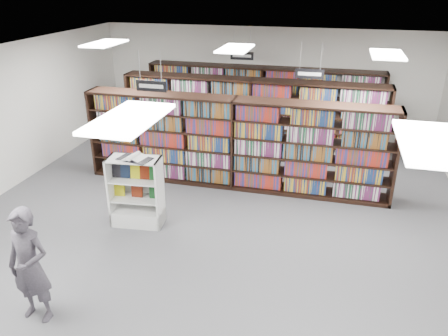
% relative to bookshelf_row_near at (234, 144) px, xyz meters
% --- Properties ---
extents(floor, '(12.00, 12.00, 0.00)m').
position_rel_bookshelf_row_near_xyz_m(floor, '(0.00, -2.00, -1.05)').
color(floor, '#4C4C51').
rests_on(floor, ground).
extents(ceiling, '(10.00, 12.00, 0.10)m').
position_rel_bookshelf_row_near_xyz_m(ceiling, '(0.00, -2.00, 2.15)').
color(ceiling, white).
rests_on(ceiling, wall_back).
extents(wall_back, '(10.00, 0.10, 3.20)m').
position_rel_bookshelf_row_near_xyz_m(wall_back, '(0.00, 4.00, 0.55)').
color(wall_back, white).
rests_on(wall_back, ground).
extents(bookshelf_row_near, '(7.00, 0.60, 2.10)m').
position_rel_bookshelf_row_near_xyz_m(bookshelf_row_near, '(0.00, 0.00, 0.00)').
color(bookshelf_row_near, black).
rests_on(bookshelf_row_near, floor).
extents(bookshelf_row_mid, '(7.00, 0.60, 2.10)m').
position_rel_bookshelf_row_near_xyz_m(bookshelf_row_mid, '(0.00, 2.00, 0.00)').
color(bookshelf_row_mid, black).
rests_on(bookshelf_row_mid, floor).
extents(bookshelf_row_far, '(7.00, 0.60, 2.10)m').
position_rel_bookshelf_row_near_xyz_m(bookshelf_row_far, '(0.00, 3.70, 0.00)').
color(bookshelf_row_far, black).
rests_on(bookshelf_row_far, floor).
extents(aisle_sign_left, '(0.65, 0.02, 0.80)m').
position_rel_bookshelf_row_near_xyz_m(aisle_sign_left, '(-1.50, -1.00, 1.48)').
color(aisle_sign_left, '#B2B2B7').
rests_on(aisle_sign_left, ceiling).
extents(aisle_sign_right, '(0.65, 0.02, 0.80)m').
position_rel_bookshelf_row_near_xyz_m(aisle_sign_right, '(1.50, 1.00, 1.48)').
color(aisle_sign_right, '#B2B2B7').
rests_on(aisle_sign_right, ceiling).
extents(aisle_sign_center, '(0.65, 0.02, 0.80)m').
position_rel_bookshelf_row_near_xyz_m(aisle_sign_center, '(-0.50, 3.00, 1.48)').
color(aisle_sign_center, '#B2B2B7').
rests_on(aisle_sign_center, ceiling).
extents(troffer_front_center, '(0.60, 1.20, 0.04)m').
position_rel_bookshelf_row_near_xyz_m(troffer_front_center, '(0.00, -5.00, 2.11)').
color(troffer_front_center, white).
rests_on(troffer_front_center, ceiling).
extents(troffer_front_right, '(0.60, 1.20, 0.04)m').
position_rel_bookshelf_row_near_xyz_m(troffer_front_right, '(3.00, -5.00, 2.11)').
color(troffer_front_right, white).
rests_on(troffer_front_right, ceiling).
extents(troffer_back_left, '(0.60, 1.20, 0.04)m').
position_rel_bookshelf_row_near_xyz_m(troffer_back_left, '(-3.00, 0.00, 2.11)').
color(troffer_back_left, white).
rests_on(troffer_back_left, ceiling).
extents(troffer_back_center, '(0.60, 1.20, 0.04)m').
position_rel_bookshelf_row_near_xyz_m(troffer_back_center, '(0.00, 0.00, 2.11)').
color(troffer_back_center, white).
rests_on(troffer_back_center, ceiling).
extents(troffer_back_right, '(0.60, 1.20, 0.04)m').
position_rel_bookshelf_row_near_xyz_m(troffer_back_right, '(3.00, 0.00, 2.11)').
color(troffer_back_right, white).
rests_on(troffer_back_right, ceiling).
extents(endcap_display, '(1.05, 0.60, 1.41)m').
position_rel_bookshelf_row_near_xyz_m(endcap_display, '(-1.46, -2.12, -0.57)').
color(endcap_display, white).
rests_on(endcap_display, floor).
extents(open_book, '(0.69, 0.48, 0.13)m').
position_rel_bookshelf_row_near_xyz_m(open_book, '(-1.41, -2.19, 0.39)').
color(open_book, black).
rests_on(open_book, endcap_display).
extents(shopper, '(0.66, 0.44, 1.75)m').
position_rel_bookshelf_row_near_xyz_m(shopper, '(-1.75, -4.92, -0.17)').
color(shopper, '#4F4A55').
rests_on(shopper, floor).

